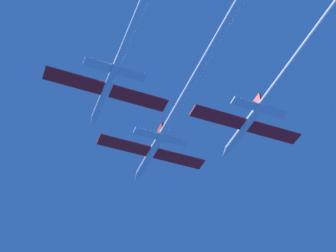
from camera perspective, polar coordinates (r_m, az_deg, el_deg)
jet_lead at (r=64.09m, az=2.45°, el=4.45°), size 15.86×50.47×2.63m
jet_left_wing at (r=56.65m, az=-3.02°, el=13.05°), size 15.86×48.68×2.63m
jet_right_wing at (r=63.03m, az=13.75°, el=6.89°), size 15.86×45.82×2.63m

